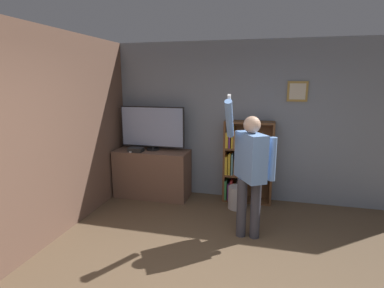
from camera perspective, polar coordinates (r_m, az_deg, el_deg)
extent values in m
cube|color=gray|center=(5.22, 8.67, 4.18)|extent=(6.27, 0.06, 2.70)
cube|color=#AD8942|center=(5.12, 19.45, 9.43)|extent=(0.31, 0.02, 0.32)
cube|color=beige|center=(5.11, 19.46, 9.43)|extent=(0.25, 0.01, 0.25)
cube|color=brown|center=(4.57, -21.63, 2.33)|extent=(0.06, 4.54, 2.70)
cube|color=brown|center=(5.42, -7.53, -5.58)|extent=(1.31, 0.54, 0.84)
cylinder|color=black|center=(5.35, -7.43, -0.96)|extent=(0.22, 0.22, 0.03)
cylinder|color=black|center=(5.35, -7.45, -0.54)|extent=(0.06, 0.06, 0.05)
cube|color=black|center=(5.28, -7.55, 3.27)|extent=(1.15, 0.04, 0.71)
cube|color=#8C9EC6|center=(5.26, -7.65, 3.24)|extent=(1.12, 0.01, 0.67)
cube|color=black|center=(5.27, -10.66, -1.06)|extent=(0.25, 0.17, 0.07)
cube|color=white|center=(5.26, -11.33, -1.38)|extent=(0.06, 0.14, 0.02)
cube|color=brown|center=(5.18, 6.29, -3.18)|extent=(0.04, 0.28, 1.39)
cube|color=brown|center=(5.14, 14.98, -3.66)|extent=(0.04, 0.28, 1.39)
cube|color=brown|center=(5.28, 10.71, -3.04)|extent=(0.82, 0.01, 1.39)
cube|color=brown|center=(5.37, 10.33, -10.43)|extent=(0.75, 0.28, 0.04)
cube|color=brown|center=(5.21, 10.51, -5.89)|extent=(0.75, 0.28, 0.04)
cube|color=brown|center=(5.09, 10.72, -0.91)|extent=(0.75, 0.28, 0.04)
cube|color=brown|center=(5.01, 10.92, 4.08)|extent=(0.75, 0.28, 0.04)
cube|color=#338447|center=(5.32, 6.53, -8.53)|extent=(0.04, 0.25, 0.34)
cube|color=#7A3889|center=(5.32, 7.08, -8.85)|extent=(0.03, 0.24, 0.29)
cube|color=red|center=(5.31, 7.60, -8.53)|extent=(0.03, 0.24, 0.36)
cube|color=gold|center=(5.31, 8.05, -9.05)|extent=(0.04, 0.22, 0.27)
cube|color=#232328|center=(5.30, 8.60, -8.68)|extent=(0.03, 0.25, 0.34)
cube|color=gold|center=(5.17, 6.66, -3.92)|extent=(0.04, 0.22, 0.31)
cube|color=gold|center=(5.15, 7.22, -3.70)|extent=(0.04, 0.22, 0.36)
cube|color=#5B8E99|center=(5.16, 7.75, -3.72)|extent=(0.03, 0.24, 0.35)
cube|color=#99663D|center=(5.15, 8.11, -4.20)|extent=(0.02, 0.21, 0.28)
cube|color=#7A3889|center=(5.15, 8.50, -3.79)|extent=(0.04, 0.23, 0.35)
cube|color=gold|center=(5.06, 6.78, 0.83)|extent=(0.04, 0.22, 0.26)
cube|color=#7A3889|center=(5.07, 7.28, 1.06)|extent=(0.02, 0.24, 0.30)
cube|color=gold|center=(5.05, 7.78, 1.35)|extent=(0.03, 0.24, 0.35)
cube|color=#99663D|center=(5.05, 8.22, 0.97)|extent=(0.04, 0.23, 0.29)
cube|color=#5B8E99|center=(5.05, 8.70, 0.80)|extent=(0.02, 0.24, 0.26)
cylinder|color=#383842|center=(4.11, 9.42, -11.86)|extent=(0.13, 0.13, 0.81)
cylinder|color=#383842|center=(4.10, 11.98, -12.02)|extent=(0.13, 0.13, 0.81)
cube|color=#6B93D1|center=(3.87, 11.11, -2.37)|extent=(0.44, 0.53, 0.60)
sphere|color=tan|center=(3.79, 11.36, 3.63)|extent=(0.21, 0.21, 0.21)
cylinder|color=#6B93D1|center=(3.87, 15.08, -2.80)|extent=(0.09, 0.09, 0.56)
cylinder|color=#6B93D1|center=(3.69, 7.13, 4.73)|extent=(0.09, 0.39, 0.51)
cube|color=white|center=(3.61, 7.12, 8.30)|extent=(0.04, 0.09, 0.14)
cylinder|color=#B7B7BC|center=(5.00, 8.57, -10.03)|extent=(0.29, 0.29, 0.37)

